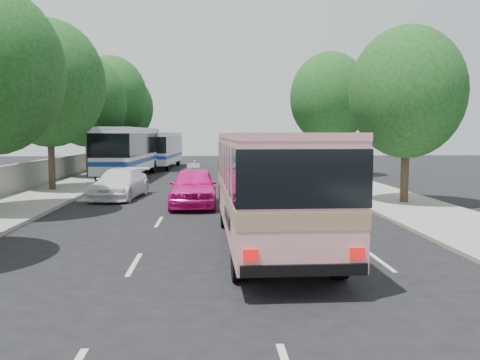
{
  "coord_description": "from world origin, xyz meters",
  "views": [
    {
      "loc": [
        -0.03,
        -14.26,
        3.17
      ],
      "look_at": [
        0.98,
        3.01,
        1.6
      ],
      "focal_mm": 38.0,
      "sensor_mm": 36.0,
      "label": 1
    }
  ],
  "objects": [
    {
      "name": "tour_coach_rear",
      "position": [
        -4.5,
        33.48,
        1.99
      ],
      "size": [
        3.07,
        11.19,
        3.31
      ],
      "rotation": [
        0.0,
        0.0,
        -0.06
      ],
      "color": "silver",
      "rests_on": "ground"
    },
    {
      "name": "ground",
      "position": [
        0.0,
        0.0,
        0.0
      ],
      "size": [
        120.0,
        120.0,
        0.0
      ],
      "primitive_type": "plane",
      "color": "black",
      "rests_on": "ground"
    },
    {
      "name": "white_pickup",
      "position": [
        -4.5,
        10.96,
        0.73
      ],
      "size": [
        2.67,
        5.23,
        1.45
      ],
      "primitive_type": "imported",
      "rotation": [
        0.0,
        0.0,
        -0.13
      ],
      "color": "white",
      "rests_on": "ground"
    },
    {
      "name": "tree_left_e",
      "position": [
        -8.42,
        29.94,
        6.43
      ],
      "size": [
        6.3,
        6.3,
        9.82
      ],
      "color": "#38281E",
      "rests_on": "ground"
    },
    {
      "name": "pink_taxi",
      "position": [
        -0.77,
        8.01,
        0.85
      ],
      "size": [
        2.04,
        5.0,
        1.7
      ],
      "primitive_type": "imported",
      "rotation": [
        0.0,
        0.0,
        -0.01
      ],
      "color": "#EE1493",
      "rests_on": "ground"
    },
    {
      "name": "tree_right_near",
      "position": [
        8.78,
        7.94,
        5.2
      ],
      "size": [
        5.1,
        5.1,
        7.95
      ],
      "color": "#38281E",
      "rests_on": "ground"
    },
    {
      "name": "tree_left_f",
      "position": [
        -8.62,
        37.94,
        6.0
      ],
      "size": [
        5.88,
        5.88,
        9.16
      ],
      "color": "#38281E",
      "rests_on": "ground"
    },
    {
      "name": "tour_coach_front",
      "position": [
        -5.97,
        23.34,
        2.18
      ],
      "size": [
        3.23,
        12.21,
        3.62
      ],
      "rotation": [
        0.0,
        0.0,
        -0.05
      ],
      "color": "white",
      "rests_on": "ground"
    },
    {
      "name": "sidewalk_right",
      "position": [
        8.5,
        20.0,
        0.06
      ],
      "size": [
        4.0,
        90.0,
        0.12
      ],
      "primitive_type": "cube",
      "color": "#9E998E",
      "rests_on": "ground"
    },
    {
      "name": "pink_bus",
      "position": [
        1.62,
        -0.1,
        1.99
      ],
      "size": [
        2.71,
        10.06,
        3.2
      ],
      "rotation": [
        0.0,
        0.0,
        0.02
      ],
      "color": "pink",
      "rests_on": "ground"
    },
    {
      "name": "tree_left_d",
      "position": [
        -8.52,
        21.94,
        5.63
      ],
      "size": [
        5.52,
        5.52,
        8.6
      ],
      "color": "#38281E",
      "rests_on": "ground"
    },
    {
      "name": "taxi_roof_sign",
      "position": [
        -0.77,
        8.01,
        1.79
      ],
      "size": [
        0.55,
        0.18,
        0.18
      ],
      "primitive_type": "cube",
      "rotation": [
        0.0,
        0.0,
        -0.01
      ],
      "color": "silver",
      "rests_on": "pink_taxi"
    },
    {
      "name": "tree_left_c",
      "position": [
        -8.62,
        13.94,
        6.12
      ],
      "size": [
        6.0,
        6.0,
        9.35
      ],
      "color": "#38281E",
      "rests_on": "ground"
    },
    {
      "name": "tree_right_far",
      "position": [
        9.08,
        23.94,
        6.12
      ],
      "size": [
        6.0,
        6.0,
        9.35
      ],
      "color": "#38281E",
      "rests_on": "ground"
    },
    {
      "name": "sidewalk_left",
      "position": [
        -8.5,
        20.0,
        0.07
      ],
      "size": [
        4.0,
        90.0,
        0.15
      ],
      "primitive_type": "cube",
      "color": "#9E998E",
      "rests_on": "ground"
    },
    {
      "name": "low_wall",
      "position": [
        -10.3,
        20.0,
        0.9
      ],
      "size": [
        0.3,
        90.0,
        1.5
      ],
      "primitive_type": "cube",
      "color": "#9E998E",
      "rests_on": "sidewalk_left"
    }
  ]
}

